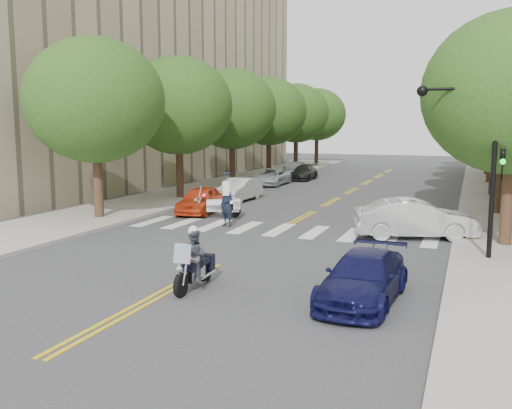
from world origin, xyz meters
The scene contains 26 objects.
ground centered at (0.00, 0.00, 0.00)m, with size 140.00×140.00×0.00m, color #38383A.
sidewalk_left centered at (-9.50, 22.00, 0.07)m, with size 5.00×60.00×0.15m, color #9E9991.
sidewalk_right centered at (9.50, 22.00, 0.07)m, with size 5.00×60.00×0.15m, color #9E9991.
building_left centered at (-26.00, 26.00, 12.00)m, with size 26.00×44.00×24.00m, color tan.
tree_l_0 centered at (-8.80, 6.00, 5.55)m, with size 6.40×6.40×8.45m.
tree_l_1 centered at (-8.80, 14.00, 5.55)m, with size 6.40×6.40×8.45m.
tree_l_2 centered at (-8.80, 22.00, 5.55)m, with size 6.40×6.40×8.45m.
tree_l_3 centered at (-8.80, 30.00, 5.55)m, with size 6.40×6.40×8.45m.
tree_l_4 centered at (-8.80, 38.00, 5.55)m, with size 6.40×6.40×8.45m.
tree_l_5 centered at (-8.80, 46.00, 5.55)m, with size 6.40×6.40×8.45m.
tree_r_1 centered at (8.80, 14.00, 5.55)m, with size 6.40×6.40×8.45m.
tree_r_2 centered at (8.80, 22.00, 5.55)m, with size 6.40×6.40×8.45m.
tree_r_3 centered at (8.80, 30.00, 5.55)m, with size 6.40×6.40×8.45m.
tree_r_4 centered at (8.80, 38.00, 5.55)m, with size 6.40×6.40×8.45m.
tree_r_5 centered at (8.80, 46.00, 5.55)m, with size 6.40×6.40×8.45m.
traffic_signal_pole centered at (7.72, 3.50, 3.72)m, with size 2.82×0.42×6.00m.
motorcycle_police centered at (0.59, -2.62, 0.78)m, with size 0.74×2.16×1.75m.
motorcycle_parked centered at (-3.72, 8.57, 0.55)m, with size 2.32×1.30×1.59m.
officer_standing centered at (-2.44, 6.49, 0.97)m, with size 0.70×0.46×1.93m, color black.
convertible centered at (5.55, 6.73, 0.77)m, with size 1.64×4.69×1.55m, color silver.
sedan_blue centered at (5.12, -2.18, 0.62)m, with size 1.73×4.26×1.24m, color #0E103E.
parked_car_a centered at (-5.20, 9.50, 0.68)m, with size 1.60×3.99×1.36m, color red.
parked_car_b centered at (-5.20, 14.50, 0.67)m, with size 1.42×4.06×1.34m, color #BCBCBC.
parked_car_c centered at (-6.30, 23.50, 0.61)m, with size 2.04×4.42×1.23m, color #ABAEB3.
parked_car_d centered at (-5.20, 28.30, 0.59)m, with size 1.65×4.06×1.18m, color black.
parked_car_e centered at (-6.30, 29.50, 0.74)m, with size 1.74×4.33×1.48m, color gray.
Camera 1 is at (7.53, -16.22, 4.46)m, focal length 40.00 mm.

